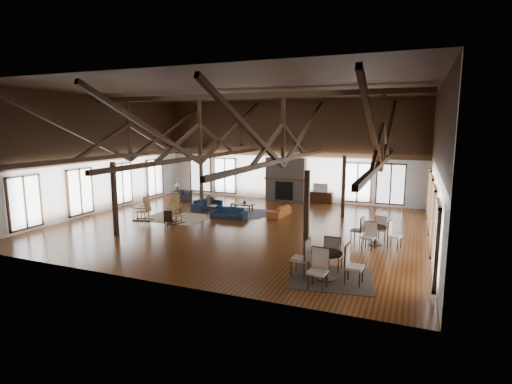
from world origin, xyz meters
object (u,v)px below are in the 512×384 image
at_px(sofa_navy_left, 207,204).
at_px(cafe_table_far, 376,232).
at_px(cafe_table_near, 326,261).
at_px(tv_console, 321,197).
at_px(sofa_orange, 279,211).
at_px(sofa_navy_front, 229,213).
at_px(coffee_table, 242,205).
at_px(armchair, 182,196).

xyz_separation_m(sofa_navy_left, cafe_table_far, (9.20, -3.44, 0.22)).
height_order(cafe_table_near, tv_console, cafe_table_near).
relative_size(sofa_navy_left, sofa_orange, 1.12).
relative_size(sofa_navy_front, coffee_table, 1.44).
distance_m(cafe_table_near, cafe_table_far, 4.27).
distance_m(coffee_table, armchair, 4.79).
height_order(sofa_navy_left, sofa_orange, sofa_navy_left).
relative_size(coffee_table, armchair, 1.23).
height_order(armchair, cafe_table_far, cafe_table_far).
xyz_separation_m(sofa_navy_left, cafe_table_near, (8.21, -7.60, 0.29)).
bearing_deg(cafe_table_near, tv_console, 103.58).
bearing_deg(coffee_table, sofa_navy_left, -179.19).
relative_size(sofa_navy_front, armchair, 1.77).
bearing_deg(sofa_orange, cafe_table_far, 61.13).
bearing_deg(cafe_table_far, coffee_table, 154.40).
distance_m(sofa_navy_left, sofa_orange, 4.20).
relative_size(sofa_navy_left, tv_console, 1.44).
xyz_separation_m(sofa_orange, coffee_table, (-2.08, 0.06, 0.16)).
height_order(sofa_navy_front, sofa_navy_left, sofa_navy_left).
distance_m(sofa_orange, armchair, 6.82).
bearing_deg(coffee_table, sofa_orange, 0.44).
bearing_deg(cafe_table_near, sofa_orange, 118.15).
height_order(sofa_navy_front, coffee_table, sofa_navy_front).
height_order(cafe_table_far, tv_console, cafe_table_far).
xyz_separation_m(sofa_navy_left, armchair, (-2.47, 1.33, 0.05)).
bearing_deg(cafe_table_far, armchair, 157.76).
bearing_deg(coffee_table, tv_console, 53.72).
bearing_deg(tv_console, cafe_table_far, -63.10).
bearing_deg(sofa_navy_front, armchair, 146.69).
height_order(coffee_table, armchair, armchair).
xyz_separation_m(sofa_orange, tv_console, (1.19, 4.18, 0.08)).
bearing_deg(cafe_table_far, cafe_table_near, -103.39).
bearing_deg(sofa_navy_left, cafe_table_near, -121.79).
height_order(coffee_table, cafe_table_near, cafe_table_near).
height_order(sofa_orange, armchair, armchair).
xyz_separation_m(sofa_navy_front, coffee_table, (0.05, 1.48, 0.15)).
distance_m(armchair, tv_console, 8.32).
distance_m(sofa_navy_front, cafe_table_far, 7.38).
bearing_deg(tv_console, sofa_orange, -105.85).
xyz_separation_m(sofa_navy_front, armchair, (-4.53, 2.86, 0.07)).
xyz_separation_m(armchair, cafe_table_far, (11.66, -4.77, 0.17)).
bearing_deg(cafe_table_near, sofa_navy_left, 137.21).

